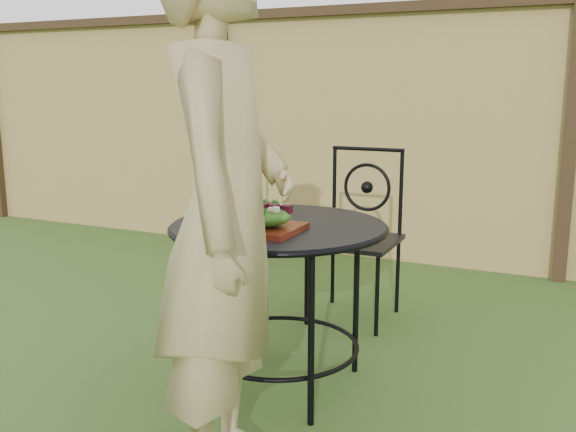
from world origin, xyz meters
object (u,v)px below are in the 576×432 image
object	(u,v)px
patio_table	(279,256)
patio_chair	(358,229)
diner	(225,219)
salad_plate	(265,229)

from	to	relation	value
patio_table	patio_chair	size ratio (longest dim) A/B	0.97
patio_table	diner	xyz separation A→B (m)	(0.15, -0.69, 0.30)
diner	salad_plate	world-z (taller)	diner
patio_table	patio_chair	world-z (taller)	patio_chair
patio_chair	diner	xyz separation A→B (m)	(0.13, -1.66, 0.38)
diner	patio_table	bearing A→B (deg)	-4.27
patio_chair	salad_plate	xyz separation A→B (m)	(-0.01, -1.13, 0.23)
salad_plate	patio_chair	bearing A→B (deg)	89.57
patio_table	salad_plate	world-z (taller)	salad_plate
diner	salad_plate	bearing A→B (deg)	-2.44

